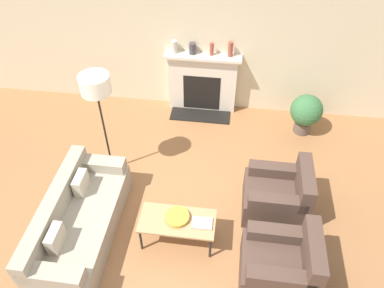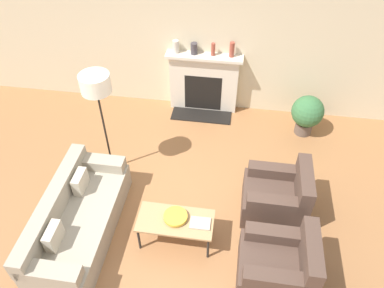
% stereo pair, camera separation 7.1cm
% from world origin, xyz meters
% --- Properties ---
extents(ground_plane, '(18.00, 18.00, 0.00)m').
position_xyz_m(ground_plane, '(0.00, 0.00, 0.00)').
color(ground_plane, '#99663D').
extents(wall_back, '(18.00, 0.06, 2.90)m').
position_xyz_m(wall_back, '(0.00, 3.00, 1.45)').
color(wall_back, beige).
rests_on(wall_back, ground_plane).
extents(fireplace, '(1.38, 0.59, 1.16)m').
position_xyz_m(fireplace, '(0.15, 2.85, 0.57)').
color(fireplace, beige).
rests_on(fireplace, ground_plane).
extents(couch, '(0.83, 1.99, 0.73)m').
position_xyz_m(couch, '(-1.19, -0.24, 0.28)').
color(couch, '#9E937F').
rests_on(couch, ground_plane).
extents(armchair_near, '(0.89, 0.77, 0.86)m').
position_xyz_m(armchair_near, '(1.50, -0.55, 0.32)').
color(armchair_near, '#4C382D').
rests_on(armchair_near, ground_plane).
extents(armchair_far, '(0.89, 0.77, 0.86)m').
position_xyz_m(armchair_far, '(1.50, 0.53, 0.32)').
color(armchair_far, '#4C382D').
rests_on(armchair_far, ground_plane).
extents(coffee_table, '(1.00, 0.48, 0.45)m').
position_xyz_m(coffee_table, '(0.16, -0.17, 0.41)').
color(coffee_table, tan).
rests_on(coffee_table, ground_plane).
extents(bowl, '(0.31, 0.31, 0.06)m').
position_xyz_m(bowl, '(0.16, -0.14, 0.49)').
color(bowl, gold).
rests_on(bowl, coffee_table).
extents(book, '(0.27, 0.19, 0.02)m').
position_xyz_m(book, '(0.48, -0.18, 0.46)').
color(book, '#B2A893').
rests_on(book, coffee_table).
extents(floor_lamp, '(0.42, 0.42, 1.78)m').
position_xyz_m(floor_lamp, '(-1.13, 1.03, 1.55)').
color(floor_lamp, black).
rests_on(floor_lamp, ground_plane).
extents(mantel_vase_left, '(0.11, 0.11, 0.23)m').
position_xyz_m(mantel_vase_left, '(-0.36, 2.87, 1.27)').
color(mantel_vase_left, beige).
rests_on(mantel_vase_left, fireplace).
extents(mantel_vase_center_left, '(0.12, 0.12, 0.20)m').
position_xyz_m(mantel_vase_center_left, '(-0.04, 2.87, 1.26)').
color(mantel_vase_center_left, '#3D383D').
rests_on(mantel_vase_center_left, fireplace).
extents(mantel_vase_center_right, '(0.07, 0.07, 0.23)m').
position_xyz_m(mantel_vase_center_right, '(0.30, 2.87, 1.27)').
color(mantel_vase_center_right, brown).
rests_on(mantel_vase_center_right, fireplace).
extents(mantel_vase_right, '(0.09, 0.09, 0.27)m').
position_xyz_m(mantel_vase_right, '(0.62, 2.87, 1.29)').
color(mantel_vase_right, brown).
rests_on(mantel_vase_right, fireplace).
extents(potted_plant, '(0.56, 0.56, 0.76)m').
position_xyz_m(potted_plant, '(2.03, 2.39, 0.44)').
color(potted_plant, brown).
rests_on(potted_plant, ground_plane).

